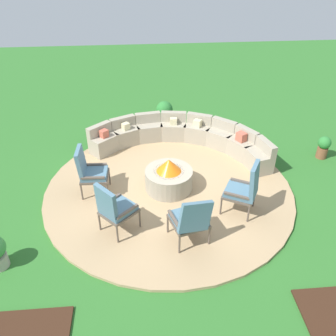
% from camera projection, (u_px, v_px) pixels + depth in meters
% --- Properties ---
extents(ground_plane, '(24.00, 24.00, 0.00)m').
position_uv_depth(ground_plane, '(169.00, 190.00, 7.86)').
color(ground_plane, '#2D6B28').
extents(patio_circle, '(5.36, 5.36, 0.06)m').
position_uv_depth(patio_circle, '(169.00, 189.00, 7.85)').
color(patio_circle, tan).
rests_on(patio_circle, ground_plane).
extents(fire_pit, '(1.02, 1.02, 0.73)m').
position_uv_depth(fire_pit, '(169.00, 177.00, 7.67)').
color(fire_pit, '#9E937F').
rests_on(fire_pit, patio_circle).
extents(curved_stone_bench, '(4.34, 2.28, 0.71)m').
position_uv_depth(curved_stone_bench, '(183.00, 137.00, 9.12)').
color(curved_stone_bench, '#9E937F').
rests_on(curved_stone_bench, patio_circle).
extents(lounge_chair_front_left, '(0.61, 0.57, 1.07)m').
position_uv_depth(lounge_chair_front_left, '(90.00, 170.00, 7.41)').
color(lounge_chair_front_left, brown).
rests_on(lounge_chair_front_left, patio_circle).
extents(lounge_chair_front_right, '(0.80, 0.82, 1.11)m').
position_uv_depth(lounge_chair_front_right, '(114.00, 208.00, 6.41)').
color(lounge_chair_front_right, brown).
rests_on(lounge_chair_front_right, patio_circle).
extents(lounge_chair_back_left, '(0.77, 0.76, 1.05)m').
position_uv_depth(lounge_chair_back_left, '(191.00, 219.00, 6.20)').
color(lounge_chair_back_left, brown).
rests_on(lounge_chair_back_left, patio_circle).
extents(lounge_chair_back_right, '(0.78, 0.77, 1.15)m').
position_uv_depth(lounge_chair_back_right, '(245.00, 188.00, 6.87)').
color(lounge_chair_back_right, brown).
rests_on(lounge_chair_back_right, patio_circle).
extents(potted_plant_0, '(0.31, 0.31, 0.58)m').
position_uv_depth(potted_plant_0, '(324.00, 146.00, 8.81)').
color(potted_plant_0, brown).
rests_on(potted_plant_0, ground_plane).
extents(potted_plant_1, '(0.47, 0.47, 0.72)m').
position_uv_depth(potted_plant_1, '(165.00, 112.00, 10.27)').
color(potted_plant_1, '#605B56').
rests_on(potted_plant_1, ground_plane).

